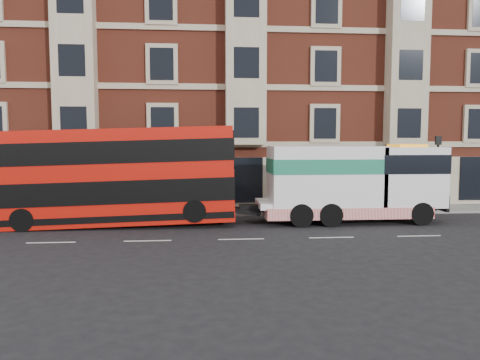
# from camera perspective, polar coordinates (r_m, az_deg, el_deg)

# --- Properties ---
(ground) EXTENTS (120.00, 120.00, 0.00)m
(ground) POSITION_cam_1_polar(r_m,az_deg,el_deg) (20.41, 0.13, -7.23)
(ground) COLOR black
(ground) RESTS_ON ground
(sidewalk) EXTENTS (90.00, 3.00, 0.15)m
(sidewalk) POSITION_cam_1_polar(r_m,az_deg,el_deg) (27.75, -1.20, -3.81)
(sidewalk) COLOR slate
(sidewalk) RESTS_ON ground
(victorian_terrace) EXTENTS (45.00, 12.00, 20.40)m
(victorian_terrace) POSITION_cam_1_polar(r_m,az_deg,el_deg) (35.41, -1.18, 14.33)
(victorian_terrace) COLOR brown
(victorian_terrace) RESTS_ON ground
(lamp_post_west) EXTENTS (0.35, 0.15, 4.35)m
(lamp_post_west) POSITION_cam_1_polar(r_m,az_deg,el_deg) (26.47, -14.11, 1.28)
(lamp_post_west) COLOR black
(lamp_post_west) RESTS_ON sidewalk
(lamp_post_east) EXTENTS (0.35, 0.15, 4.35)m
(lamp_post_east) POSITION_cam_1_polar(r_m,az_deg,el_deg) (29.50, 22.92, 1.40)
(lamp_post_east) COLOR black
(lamp_post_east) RESTS_ON sidewalk
(double_decker_bus) EXTENTS (11.90, 2.73, 4.82)m
(double_decker_bus) POSITION_cam_1_polar(r_m,az_deg,el_deg) (24.09, -15.17, 0.61)
(double_decker_bus) COLOR red
(double_decker_bus) RESTS_ON ground
(tow_truck) EXTENTS (9.53, 2.82, 3.97)m
(tow_truck) POSITION_cam_1_polar(r_m,az_deg,el_deg) (24.96, 13.25, -0.23)
(tow_truck) COLOR white
(tow_truck) RESTS_ON ground
(pedestrian) EXTENTS (0.70, 0.50, 1.83)m
(pedestrian) POSITION_cam_1_polar(r_m,az_deg,el_deg) (28.98, -21.99, -1.82)
(pedestrian) COLOR #1A1D34
(pedestrian) RESTS_ON sidewalk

